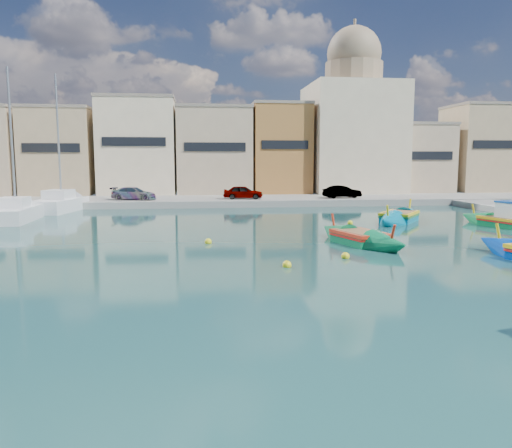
{
  "coord_description": "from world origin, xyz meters",
  "views": [
    {
      "loc": [
        -7.69,
        -15.86,
        4.25
      ],
      "look_at": [
        -5.08,
        6.0,
        1.4
      ],
      "focal_mm": 35.0,
      "sensor_mm": 36.0,
      "label": 1
    }
  ],
  "objects_px": {
    "luzzu_green": "(360,239)",
    "yacht_midnorth": "(22,213)",
    "church_block": "(352,123)",
    "luzzu_blue_cabin": "(505,222)",
    "luzzu_cyan_mid": "(399,218)",
    "yacht_north": "(69,204)"
  },
  "relations": [
    {
      "from": "luzzu_blue_cabin",
      "to": "yacht_midnorth",
      "type": "relative_size",
      "value": 0.66
    },
    {
      "from": "yacht_midnorth",
      "to": "luzzu_green",
      "type": "bearing_deg",
      "value": -32.77
    },
    {
      "from": "luzzu_green",
      "to": "yacht_midnorth",
      "type": "relative_size",
      "value": 0.65
    },
    {
      "from": "church_block",
      "to": "luzzu_green",
      "type": "bearing_deg",
      "value": -106.67
    },
    {
      "from": "luzzu_green",
      "to": "church_block",
      "type": "bearing_deg",
      "value": 73.33
    },
    {
      "from": "luzzu_cyan_mid",
      "to": "yacht_midnorth",
      "type": "distance_m",
      "value": 26.81
    },
    {
      "from": "luzzu_blue_cabin",
      "to": "luzzu_green",
      "type": "distance_m",
      "value": 12.36
    },
    {
      "from": "luzzu_cyan_mid",
      "to": "yacht_north",
      "type": "relative_size",
      "value": 0.64
    },
    {
      "from": "yacht_midnorth",
      "to": "luzzu_cyan_mid",
      "type": "bearing_deg",
      "value": -10.25
    },
    {
      "from": "church_block",
      "to": "yacht_midnorth",
      "type": "distance_m",
      "value": 36.24
    },
    {
      "from": "church_block",
      "to": "yacht_midnorth",
      "type": "relative_size",
      "value": 1.69
    },
    {
      "from": "luzzu_blue_cabin",
      "to": "church_block",
      "type": "bearing_deg",
      "value": 93.76
    },
    {
      "from": "church_block",
      "to": "yacht_midnorth",
      "type": "height_order",
      "value": "church_block"
    },
    {
      "from": "church_block",
      "to": "luzzu_cyan_mid",
      "type": "relative_size",
      "value": 2.48
    },
    {
      "from": "luzzu_green",
      "to": "yacht_midnorth",
      "type": "xyz_separation_m",
      "value": [
        -20.72,
        13.34,
        0.21
      ]
    },
    {
      "from": "church_block",
      "to": "luzzu_green",
      "type": "relative_size",
      "value": 2.6
    },
    {
      "from": "luzzu_cyan_mid",
      "to": "luzzu_green",
      "type": "xyz_separation_m",
      "value": [
        -5.66,
        -8.56,
        -0.01
      ]
    },
    {
      "from": "yacht_north",
      "to": "church_block",
      "type": "bearing_deg",
      "value": 21.9
    },
    {
      "from": "luzzu_blue_cabin",
      "to": "yacht_midnorth",
      "type": "bearing_deg",
      "value": 165.62
    },
    {
      "from": "church_block",
      "to": "luzzu_blue_cabin",
      "type": "height_order",
      "value": "church_block"
    },
    {
      "from": "luzzu_blue_cabin",
      "to": "luzzu_cyan_mid",
      "type": "relative_size",
      "value": 0.96
    },
    {
      "from": "luzzu_green",
      "to": "yacht_north",
      "type": "relative_size",
      "value": 0.61
    }
  ]
}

